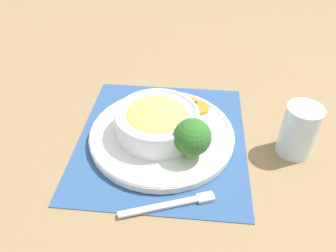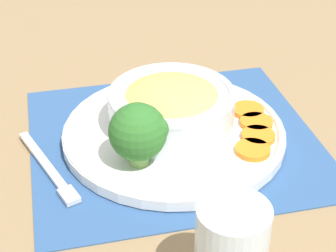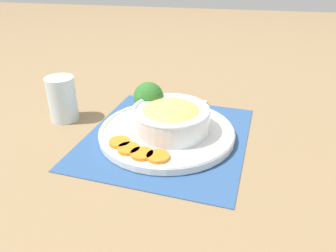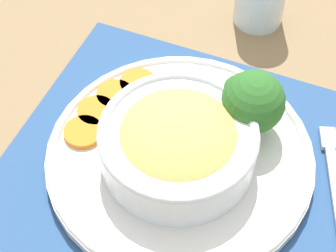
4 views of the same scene
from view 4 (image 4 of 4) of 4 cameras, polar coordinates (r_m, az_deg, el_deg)
The scene contains 10 objects.
ground_plane at distance 0.70m, azimuth 1.19°, elevation -3.69°, with size 4.00×4.00×0.00m, color #8C704C.
placemat at distance 0.70m, azimuth 1.19°, elevation -3.60°, with size 0.46×0.42×0.00m.
plate at distance 0.69m, azimuth 1.21°, elevation -2.98°, with size 0.33×0.33×0.02m.
bowl at distance 0.65m, azimuth 1.23°, elevation -1.73°, with size 0.19×0.19×0.07m.
broccoli_floret at distance 0.68m, azimuth 8.59°, elevation 2.44°, with size 0.08×0.08×0.09m.
carrot_slice_near at distance 0.75m, azimuth -3.06°, elevation 4.37°, with size 0.05×0.05×0.01m.
carrot_slice_middle at distance 0.74m, azimuth -5.40°, elevation 3.18°, with size 0.05×0.05×0.01m.
carrot_slice_far at distance 0.72m, azimuth -7.30°, elevation 1.49°, with size 0.05×0.05×0.01m.
carrot_slice_extra at distance 0.71m, azimuth -8.59°, elevation -0.61°, with size 0.05×0.05×0.01m.
fork at distance 0.71m, azimuth 16.49°, elevation -4.88°, with size 0.06×0.18×0.01m.
Camera 4 is at (0.10, -0.38, 0.58)m, focal length 60.00 mm.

